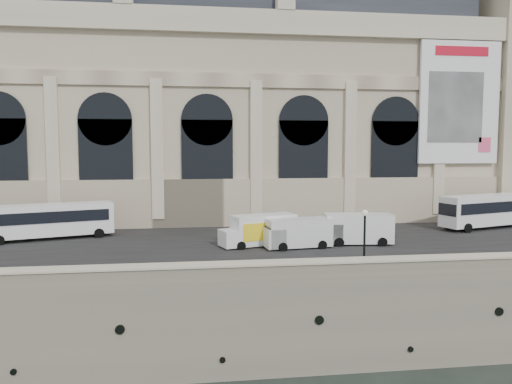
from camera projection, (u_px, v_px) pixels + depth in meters
ground at (287, 378)px, 30.87m from camera, size 260.00×260.00×0.00m
quay at (235, 233)px, 65.14m from camera, size 160.00×70.00×6.00m
street at (257, 240)px, 44.14m from camera, size 160.00×24.00×0.06m
parapet at (286, 271)px, 30.86m from camera, size 160.00×1.40×1.21m
museum at (187, 101)px, 58.76m from camera, size 69.00×18.70×29.10m
bus_left at (50, 220)px, 44.34m from camera, size 11.00×5.42×3.20m
bus_right at (490, 210)px, 50.58m from camera, size 11.80×5.70×3.42m
van_b at (295, 233)px, 40.60m from camera, size 5.68×2.80×2.43m
van_c at (354, 229)px, 42.21m from camera, size 6.05×2.89×2.61m
box_truck at (260, 230)px, 41.63m from camera, size 6.76×3.89×2.60m
lamp_right at (364, 240)px, 33.38m from camera, size 0.42×0.42×4.09m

